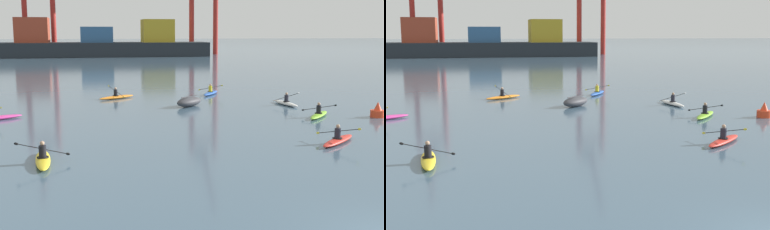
{
  "view_description": "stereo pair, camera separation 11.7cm",
  "coord_description": "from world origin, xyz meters",
  "views": [
    {
      "loc": [
        -8.1,
        -10.33,
        5.36
      ],
      "look_at": [
        -2.23,
        17.6,
        0.6
      ],
      "focal_mm": 46.57,
      "sensor_mm": 36.0,
      "label": 1
    },
    {
      "loc": [
        -7.99,
        -10.36,
        5.36
      ],
      "look_at": [
        -2.23,
        17.6,
        0.6
      ],
      "focal_mm": 46.57,
      "sensor_mm": 36.0,
      "label": 2
    }
  ],
  "objects": [
    {
      "name": "kayak_blue",
      "position": [
        2.32,
        31.35,
        0.17
      ],
      "size": [
        2.29,
        3.21,
        0.95
      ],
      "color": "#2856B2",
      "rests_on": "ground"
    },
    {
      "name": "kayak_orange",
      "position": [
        -5.85,
        30.27,
        0.17
      ],
      "size": [
        3.16,
        2.38,
        1.06
      ],
      "color": "orange",
      "rests_on": "ground"
    },
    {
      "name": "container_barge",
      "position": [
        -5.95,
        102.16,
        2.75
      ],
      "size": [
        49.03,
        9.65,
        8.44
      ],
      "color": "#1E2328",
      "rests_on": "ground"
    },
    {
      "name": "kayak_white",
      "position": [
        6.29,
        24.12,
        0.17
      ],
      "size": [
        2.24,
        3.45,
        0.95
      ],
      "color": "silver",
      "rests_on": "ground"
    },
    {
      "name": "kayak_lime",
      "position": [
        6.29,
        18.67,
        0.17
      ],
      "size": [
        2.66,
        2.98,
        0.95
      ],
      "color": "#7ABC2D",
      "rests_on": "ground"
    },
    {
      "name": "kayak_red",
      "position": [
        3.77,
        11.44,
        0.17
      ],
      "size": [
        2.97,
        2.67,
        0.95
      ],
      "color": "red",
      "rests_on": "ground"
    },
    {
      "name": "channel_buoy",
      "position": [
        9.93,
        17.85,
        0.36
      ],
      "size": [
        0.9,
        0.9,
        1.0
      ],
      "color": "red",
      "rests_on": "ground"
    },
    {
      "name": "capsized_dinghy",
      "position": [
        -0.91,
        24.87,
        0.35
      ],
      "size": [
        2.65,
        2.58,
        0.76
      ],
      "color": "#38383D",
      "rests_on": "ground"
    },
    {
      "name": "kayak_yellow",
      "position": [
        -10.03,
        10.53,
        0.17
      ],
      "size": [
        2.22,
        3.44,
        0.97
      ],
      "color": "yellow",
      "rests_on": "ground"
    }
  ]
}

